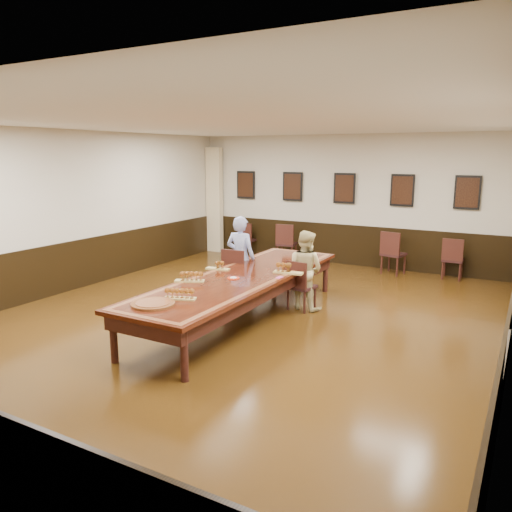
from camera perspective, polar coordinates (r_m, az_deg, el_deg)
The scene contains 23 objects.
floor at distance 8.43m, azimuth -1.67°, elevation -7.34°, with size 8.00×10.00×0.02m, color black.
ceiling at distance 7.99m, azimuth -1.81°, elevation 15.07°, with size 8.00×10.00×0.02m, color white.
wall_back at distance 12.59m, azimuth 10.13°, elevation 6.29°, with size 8.00×0.02×3.20m, color beige.
wall_left at distance 10.67m, azimuth -20.62°, elevation 4.80°, with size 0.02×10.00×3.20m, color beige.
chair_man at distance 9.45m, azimuth -2.06°, elevation -2.04°, with size 0.47×0.51×0.99m, color black, non-canonical shape.
chair_woman at distance 8.87m, azimuth 5.25°, elevation -3.31°, with size 0.42×0.46×0.90m, color black, non-canonical shape.
spare_chair_a at distance 13.66m, azimuth -0.95°, elevation 1.99°, with size 0.42×0.46×0.89m, color black, non-canonical shape.
spare_chair_b at distance 12.83m, azimuth 3.53°, elevation 1.55°, with size 0.46×0.50×0.99m, color black, non-canonical shape.
spare_chair_c at distance 11.87m, azimuth 15.46°, elevation 0.37°, with size 0.47×0.51×1.00m, color black, non-canonical shape.
spare_chair_d at distance 11.82m, azimuth 21.59°, elevation -0.26°, with size 0.43×0.47×0.93m, color black, non-canonical shape.
person_man at distance 9.48m, azimuth -1.77°, elevation -0.17°, with size 0.58×0.38×1.59m, color #4C62BE.
person_woman at distance 8.88m, azimuth 5.61°, elevation -1.59°, with size 0.70×0.55×1.41m, color #D5C385.
pink_phone at distance 8.11m, azimuth 2.68°, elevation -2.47°, with size 0.07×0.15×0.01m, color #EB4EA0.
curtain at distance 14.11m, azimuth -4.77°, elevation 6.37°, with size 0.45×0.18×2.90m, color beige.
wainscoting at distance 8.28m, azimuth -1.69°, elevation -4.00°, with size 8.00×10.00×1.00m.
conference_table at distance 8.25m, azimuth -1.70°, elevation -3.26°, with size 1.40×5.00×0.76m.
posters at distance 12.50m, azimuth 10.07°, elevation 7.63°, with size 6.14×0.04×0.74m.
flight_a at distance 8.68m, azimuth -4.34°, elevation -1.10°, with size 0.44×0.19×0.16m.
flight_b at distance 8.39m, azimuth 3.49°, elevation -1.43°, with size 0.52×0.23×0.19m.
flight_c at distance 7.89m, azimuth -7.55°, elevation -2.40°, with size 0.47×0.33×0.17m.
flight_d at distance 6.96m, azimuth -8.73°, elevation -4.35°, with size 0.46×0.28×0.17m.
red_plate_grp at distance 8.04m, azimuth -2.61°, elevation -2.55°, with size 0.20×0.20×0.03m.
carved_platter at distance 6.78m, azimuth -11.69°, elevation -5.38°, with size 0.69×0.69×0.05m.
Camera 1 is at (4.10, -6.84, 2.72)m, focal length 35.00 mm.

